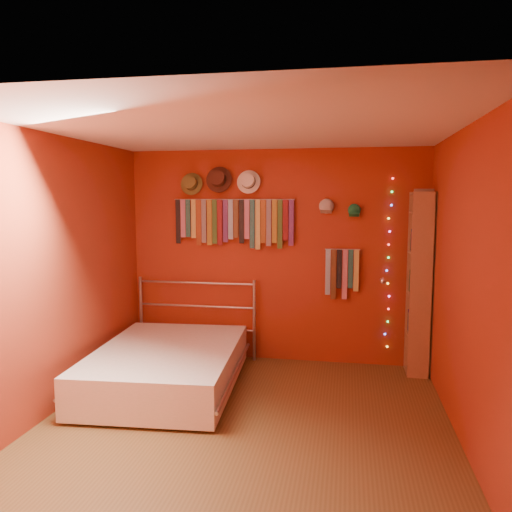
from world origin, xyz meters
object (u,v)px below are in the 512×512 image
Objects in this scene: reading_lamp at (383,281)px; bookshelf at (423,283)px; tie_rack at (234,220)px; bed at (167,366)px.

bookshelf is at bearing -0.89° from reading_lamp.
tie_rack is 5.31× the size of reading_lamp.
bed is (-0.47, -1.05, -1.45)m from tie_rack.
reading_lamp is at bearing 179.11° from bookshelf.
bed is (-2.18, -0.90, -0.80)m from reading_lamp.
tie_rack is 2.24m from bookshelf.
bookshelf reaches higher than tie_rack.
tie_rack is at bearing 175.86° from bookshelf.
tie_rack is at bearing 175.04° from reading_lamp.
reading_lamp is at bearing -4.96° from tie_rack.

